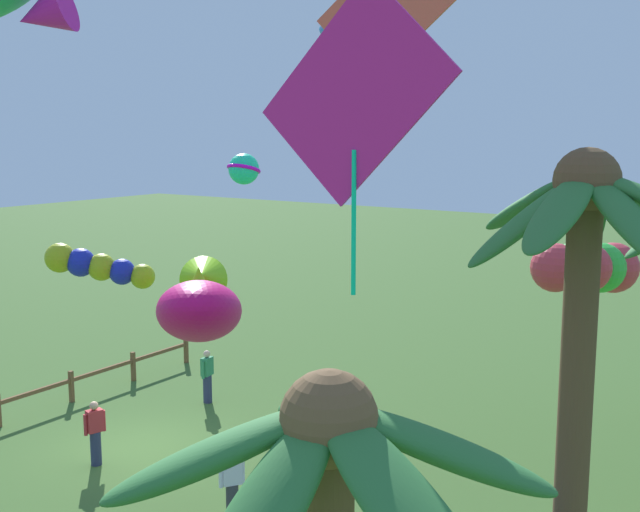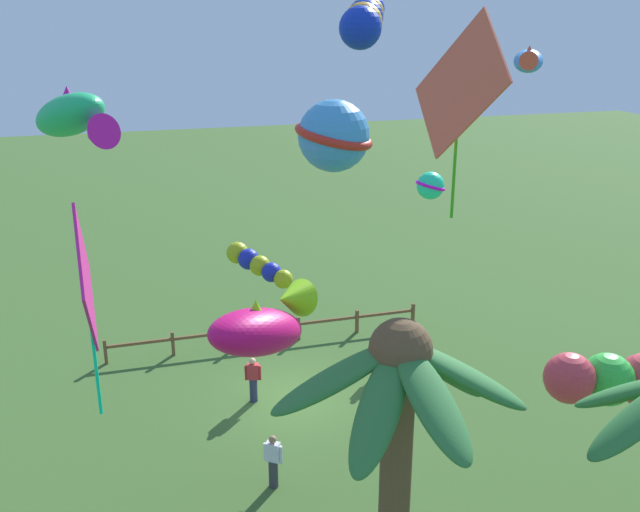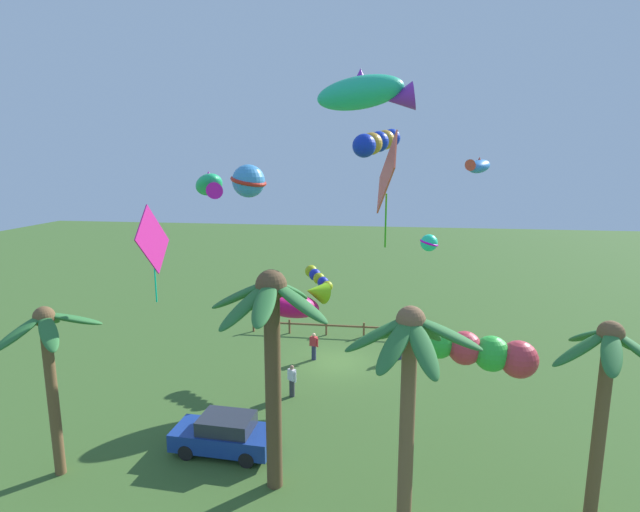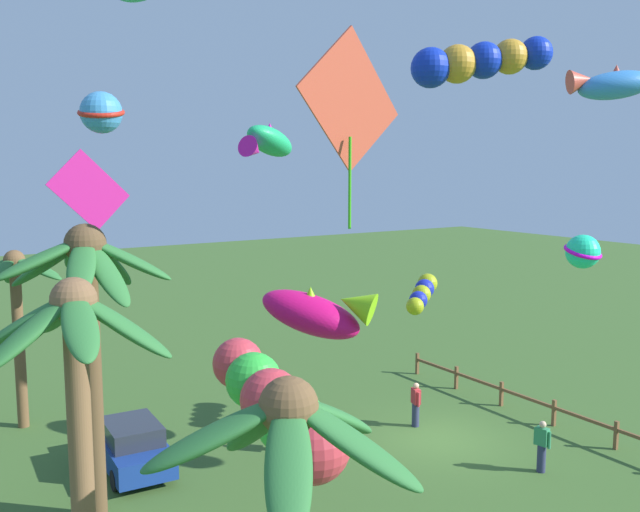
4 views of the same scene
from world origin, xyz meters
The scene contains 21 objects.
ground_plane centered at (0.00, 0.00, 0.00)m, with size 120.00×120.00×0.00m, color #3D6028.
palm_tree_0 centered at (-3.50, 12.45, 5.34)m, with size 4.06×3.66×7.12m.
palm_tree_1 centered at (0.92, 11.08, 5.77)m, with size 4.29×4.34×7.75m.
palm_tree_2 centered at (-9.39, 11.22, 4.87)m, with size 3.30×3.65×6.56m.
palm_tree_3 centered at (8.83, 11.51, 4.76)m, with size 3.26×3.54×6.31m.
rail_fence centered at (-0.12, -4.33, 0.59)m, with size 12.36×0.12×0.95m.
parked_car_0 centered at (3.32, 9.36, 0.75)m, with size 3.99×1.91×1.51m.
spectator_0 centered at (1.28, -0.17, 0.81)m, with size 0.53×0.33×1.59m.
spectator_1 centered at (1.63, 4.42, 0.81)m, with size 0.47×0.40×1.59m.
spectator_2 centered at (-3.58, -0.94, 0.81)m, with size 0.54×0.30×1.59m.
kite_fish_0 centered at (1.69, 3.71, 4.51)m, with size 3.93×3.60×2.12m.
kite_fish_1 centered at (-6.93, 1.47, 10.96)m, with size 1.65×2.01×0.87m.
kite_fish_2 centered at (5.82, 3.20, 10.03)m, with size 2.38×3.04×1.59m.
kite_diamond_3 centered at (-2.66, 5.54, 10.65)m, with size 0.78×3.43×4.80m.
kite_diamond_4 centered at (5.58, 9.72, 8.35)m, with size 0.13×2.58×3.60m.
kite_ball_5 centered at (1.81, 10.29, 10.54)m, with size 1.59×1.59×1.08m.
kite_tube_6 centered at (-5.76, 9.40, 4.75)m, with size 4.73×1.56×1.66m.
kite_fish_7 centered at (-2.00, 10.36, 13.23)m, with size 3.11×1.37×1.40m.
kite_tube_8 centered at (-2.07, 0.70, 12.12)m, with size 2.32×3.92×1.52m.
kite_ball_9 centered at (-4.95, -0.55, 6.87)m, with size 1.04×1.05×0.92m.
kite_tube_10 centered at (1.04, -0.16, 4.85)m, with size 1.77×2.18×1.10m.
Camera 3 is at (-2.84, 26.21, 11.17)m, focal length 27.75 mm.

